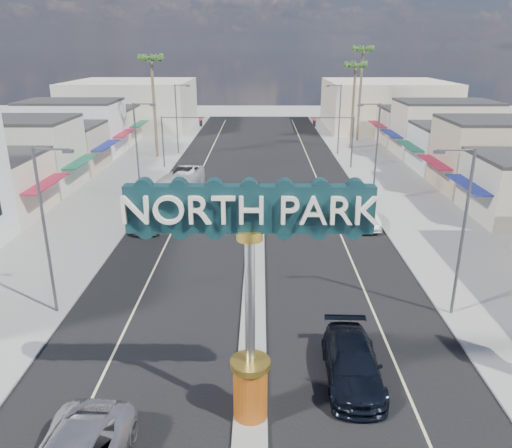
{
  "coord_description": "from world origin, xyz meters",
  "views": [
    {
      "loc": [
        0.36,
        -13.64,
        13.55
      ],
      "look_at": [
        0.11,
        12.84,
        4.1
      ],
      "focal_mm": 35.0,
      "sensor_mm": 36.0,
      "label": 1
    }
  ],
  "objects_px": {
    "streetlight_r_far": "(338,116)",
    "streetlight_r_near": "(461,226)",
    "streetlight_l_far": "(178,116)",
    "car_parked_right": "(362,215)",
    "streetlight_r_mid": "(375,149)",
    "palm_right_mid": "(355,70)",
    "palm_left_far": "(151,64)",
    "gateway_sign": "(250,280)",
    "palm_right_far": "(363,55)",
    "suv_right": "(352,363)",
    "car_parked_left": "(151,217)",
    "streetlight_l_near": "(47,224)",
    "streetlight_l_mid": "(139,148)",
    "traffic_signal_left": "(178,132)",
    "city_bus": "(177,191)",
    "traffic_signal_right": "(337,132)"
  },
  "relations": [
    {
      "from": "city_bus",
      "to": "streetlight_r_mid",
      "type": "bearing_deg",
      "value": 11.83
    },
    {
      "from": "car_parked_left",
      "to": "car_parked_right",
      "type": "bearing_deg",
      "value": 3.8
    },
    {
      "from": "streetlight_l_near",
      "to": "streetlight_l_mid",
      "type": "bearing_deg",
      "value": 90.0
    },
    {
      "from": "streetlight_r_far",
      "to": "palm_left_far",
      "type": "distance_m",
      "value": 24.38
    },
    {
      "from": "gateway_sign",
      "to": "streetlight_r_far",
      "type": "bearing_deg",
      "value": 78.22
    },
    {
      "from": "streetlight_r_far",
      "to": "palm_right_mid",
      "type": "distance_m",
      "value": 7.3
    },
    {
      "from": "suv_right",
      "to": "traffic_signal_right",
      "type": "bearing_deg",
      "value": 84.52
    },
    {
      "from": "traffic_signal_right",
      "to": "streetlight_r_far",
      "type": "height_order",
      "value": "streetlight_r_far"
    },
    {
      "from": "streetlight_l_near",
      "to": "city_bus",
      "type": "distance_m",
      "value": 19.39
    },
    {
      "from": "streetlight_l_far",
      "to": "streetlight_r_mid",
      "type": "relative_size",
      "value": 1.0
    },
    {
      "from": "streetlight_l_far",
      "to": "palm_left_far",
      "type": "distance_m",
      "value": 7.21
    },
    {
      "from": "streetlight_r_near",
      "to": "suv_right",
      "type": "relative_size",
      "value": 1.6
    },
    {
      "from": "car_parked_right",
      "to": "traffic_signal_left",
      "type": "bearing_deg",
      "value": 127.7
    },
    {
      "from": "palm_right_far",
      "to": "suv_right",
      "type": "height_order",
      "value": "palm_right_far"
    },
    {
      "from": "gateway_sign",
      "to": "streetlight_r_near",
      "type": "bearing_deg",
      "value": 37.55
    },
    {
      "from": "gateway_sign",
      "to": "streetlight_l_mid",
      "type": "distance_m",
      "value": 29.91
    },
    {
      "from": "streetlight_l_mid",
      "to": "car_parked_left",
      "type": "relative_size",
      "value": 1.78
    },
    {
      "from": "streetlight_l_mid",
      "to": "car_parked_left",
      "type": "bearing_deg",
      "value": -71.43
    },
    {
      "from": "palm_right_far",
      "to": "city_bus",
      "type": "xyz_separation_m",
      "value": [
        -22.0,
        -33.26,
        -10.91
      ]
    },
    {
      "from": "gateway_sign",
      "to": "traffic_signal_left",
      "type": "distance_m",
      "value": 43.04
    },
    {
      "from": "car_parked_left",
      "to": "traffic_signal_right",
      "type": "bearing_deg",
      "value": 51.23
    },
    {
      "from": "streetlight_r_near",
      "to": "streetlight_r_mid",
      "type": "relative_size",
      "value": 1.0
    },
    {
      "from": "traffic_signal_left",
      "to": "suv_right",
      "type": "height_order",
      "value": "traffic_signal_left"
    },
    {
      "from": "streetlight_l_far",
      "to": "car_parked_right",
      "type": "relative_size",
      "value": 1.74
    },
    {
      "from": "streetlight_l_near",
      "to": "suv_right",
      "type": "xyz_separation_m",
      "value": [
        14.74,
        -5.6,
        -4.25
      ]
    },
    {
      "from": "streetlight_r_far",
      "to": "suv_right",
      "type": "distance_m",
      "value": 48.19
    },
    {
      "from": "streetlight_r_far",
      "to": "streetlight_r_near",
      "type": "bearing_deg",
      "value": -90.0
    },
    {
      "from": "gateway_sign",
      "to": "palm_right_far",
      "type": "bearing_deg",
      "value": 75.97
    },
    {
      "from": "traffic_signal_left",
      "to": "palm_left_far",
      "type": "bearing_deg",
      "value": 122.43
    },
    {
      "from": "streetlight_l_far",
      "to": "palm_left_far",
      "type": "bearing_deg",
      "value": -142.08
    },
    {
      "from": "streetlight_r_mid",
      "to": "streetlight_r_far",
      "type": "xyz_separation_m",
      "value": [
        0.0,
        22.0,
        0.0
      ]
    },
    {
      "from": "car_parked_right",
      "to": "streetlight_r_near",
      "type": "bearing_deg",
      "value": -85.86
    },
    {
      "from": "car_parked_left",
      "to": "streetlight_r_mid",
      "type": "bearing_deg",
      "value": 20.85
    },
    {
      "from": "streetlight_l_far",
      "to": "streetlight_r_mid",
      "type": "xyz_separation_m",
      "value": [
        20.87,
        -22.0,
        0.0
      ]
    },
    {
      "from": "streetlight_l_near",
      "to": "palm_right_mid",
      "type": "bearing_deg",
      "value": 63.01
    },
    {
      "from": "streetlight_r_mid",
      "to": "streetlight_l_mid",
      "type": "bearing_deg",
      "value": 180.0
    },
    {
      "from": "streetlight_r_mid",
      "to": "palm_right_mid",
      "type": "relative_size",
      "value": 0.74
    },
    {
      "from": "palm_right_far",
      "to": "car_parked_left",
      "type": "xyz_separation_m",
      "value": [
        -23.24,
        -38.54,
        -11.52
      ]
    },
    {
      "from": "city_bus",
      "to": "streetlight_l_near",
      "type": "bearing_deg",
      "value": -92.67
    },
    {
      "from": "palm_right_mid",
      "to": "streetlight_r_mid",
      "type": "bearing_deg",
      "value": -95.64
    },
    {
      "from": "streetlight_l_far",
      "to": "palm_right_far",
      "type": "xyz_separation_m",
      "value": [
        25.43,
        10.0,
        7.32
      ]
    },
    {
      "from": "streetlight_l_far",
      "to": "streetlight_r_far",
      "type": "relative_size",
      "value": 1.0
    },
    {
      "from": "streetlight_r_near",
      "to": "palm_right_mid",
      "type": "bearing_deg",
      "value": 86.81
    },
    {
      "from": "streetlight_l_near",
      "to": "traffic_signal_left",
      "type": "bearing_deg",
      "value": 87.9
    },
    {
      "from": "streetlight_r_mid",
      "to": "streetlight_r_far",
      "type": "height_order",
      "value": "same"
    },
    {
      "from": "gateway_sign",
      "to": "traffic_signal_left",
      "type": "xyz_separation_m",
      "value": [
        -9.18,
        42.02,
        -1.65
      ]
    },
    {
      "from": "streetlight_l_near",
      "to": "streetlight_r_mid",
      "type": "bearing_deg",
      "value": 43.79
    },
    {
      "from": "palm_right_mid",
      "to": "car_parked_left",
      "type": "height_order",
      "value": "palm_right_mid"
    },
    {
      "from": "palm_right_mid",
      "to": "city_bus",
      "type": "distance_m",
      "value": 35.02
    },
    {
      "from": "palm_right_mid",
      "to": "palm_right_far",
      "type": "distance_m",
      "value": 6.57
    }
  ]
}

